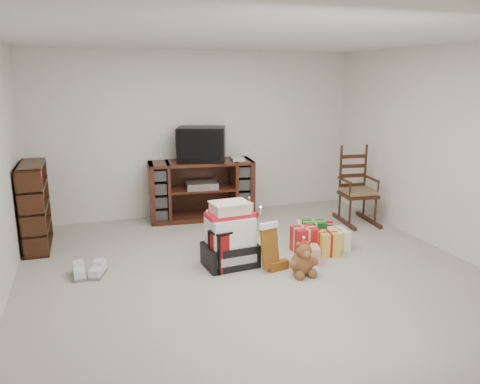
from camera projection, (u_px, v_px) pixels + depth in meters
name	position (u px, v px, depth m)	size (l,w,h in m)	color
room	(254.00, 162.00, 4.90)	(5.01, 5.01, 2.51)	#A8A59A
tv_stand	(201.00, 190.00, 7.10)	(1.60, 0.70, 0.89)	#441F13
bookshelf	(35.00, 208.00, 5.86)	(0.29, 0.88, 1.08)	#351B0E
rocking_chair	(356.00, 195.00, 6.94)	(0.55, 0.83, 1.18)	#351B0E
gift_pile	(230.00, 239.00, 5.32)	(0.62, 0.47, 0.74)	black
red_suitcase	(227.00, 249.00, 5.23)	(0.40, 0.30, 0.55)	maroon
stocking	(270.00, 247.00, 5.19)	(0.26, 0.11, 0.56)	#0B6718
teddy_bear	(302.00, 260.00, 5.10)	(0.26, 0.23, 0.38)	brown
santa_figurine	(249.00, 221.00, 6.36)	(0.26, 0.25, 0.53)	#AF2012
mrs_claus_figurine	(212.00, 233.00, 5.80)	(0.29, 0.28, 0.60)	#AF2012
sneaker_pair	(89.00, 271.00, 5.09)	(0.39, 0.33, 0.11)	silver
gift_cluster	(317.00, 238.00, 5.93)	(0.77, 1.12, 0.26)	red
crt_television	(202.00, 144.00, 6.93)	(0.81, 0.70, 0.51)	black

